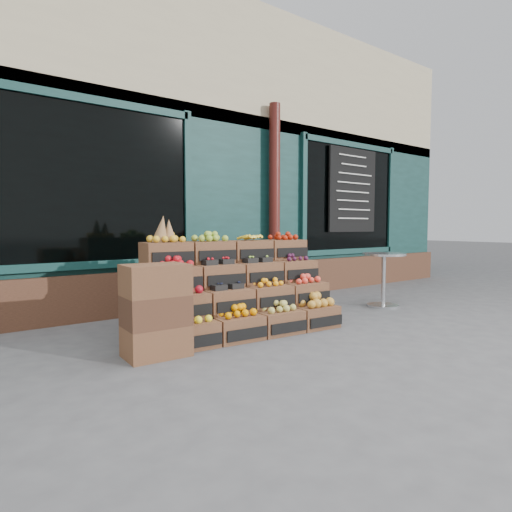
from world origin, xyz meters
TOP-DOWN VIEW (x-y plane):
  - ground at (0.00, 0.00)m, footprint 60.00×60.00m
  - shop_facade at (0.00, 5.11)m, footprint 12.00×6.24m
  - crate_display at (-0.47, 0.68)m, footprint 2.20×1.21m
  - spare_crates at (-1.70, 0.26)m, footprint 0.59×0.42m
  - bistro_table at (2.06, 0.51)m, footprint 0.64×0.64m
  - shopkeeper at (-1.22, 2.79)m, footprint 0.71×0.55m

SIDE VIEW (x-z plane):
  - ground at x=0.00m, z-range 0.00..0.00m
  - crate_display at x=-0.47m, z-range -0.25..1.08m
  - spare_crates at x=-1.70m, z-range 0.00..0.86m
  - bistro_table at x=2.06m, z-range 0.10..0.91m
  - shopkeeper at x=-1.22m, z-range 0.00..1.75m
  - shop_facade at x=0.00m, z-range 0.00..4.80m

